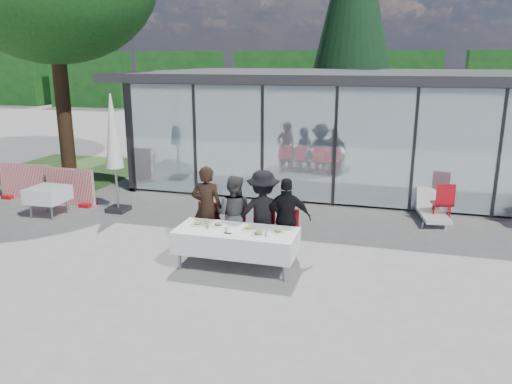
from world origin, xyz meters
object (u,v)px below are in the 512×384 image
Objects in this scene: diner_chair_c at (263,229)px; diner_d at (287,218)px; diner_c at (263,213)px; conifer_tree at (354,4)px; plate_d at (278,231)px; diner_a at (207,208)px; diner_chair_a at (207,224)px; diner_b at (234,214)px; diner_chair_b at (234,227)px; dining_table at (236,241)px; plate_extra at (258,233)px; folded_eyeglasses at (228,233)px; spare_table_left at (48,195)px; diner_chair_d at (286,232)px; plate_a at (197,224)px; plate_b at (218,224)px; market_umbrella at (113,138)px; plate_c at (249,228)px; juice_bottle at (208,224)px; spare_chair_b at (443,201)px.

diner_d reaches higher than diner_chair_c.
diner_c is 13.72m from conifer_tree.
diner_a is at bearing 157.38° from plate_d.
conifer_tree is (1.57, 12.74, 5.45)m from diner_chair_a.
diner_b is 0.26m from diner_chair_b.
dining_table is 0.54m from plate_extra.
plate_extra is at bearing 10.27° from folded_eyeglasses.
diner_chair_a is (-0.87, 0.75, -0.00)m from dining_table.
diner_chair_d is at bearing -9.36° from spare_table_left.
plate_a is at bearing -157.19° from diner_chair_d.
plate_b is at bearing 176.87° from plate_d.
diner_a is 1.79m from plate_d.
diner_a reaches higher than spare_table_left.
diner_c is at bearing -10.00° from spare_table_left.
diner_chair_c is 3.58× the size of plate_extra.
spare_table_left is 0.29× the size of market_umbrella.
market_umbrella is (-3.18, 1.85, 1.37)m from diner_chair_a.
diner_chair_c is 5.89m from spare_table_left.
plate_a is 4.26m from market_umbrella.
juice_bottle is at bearing -170.83° from plate_c.
plate_a is (-0.51, -0.67, 0.24)m from diner_chair_b.
dining_table is 8.30× the size of plate_d.
diner_chair_d reaches higher than plate_d.
plate_a is at bearing 89.50° from diner_a.
diner_a is (-0.87, 0.76, 0.34)m from dining_table.
dining_table reaches higher than spare_table_left.
spare_table_left is (-6.27, 1.71, -0.22)m from plate_d.
plate_extra is 6.26m from spare_table_left.
plate_b is at bearing -99.92° from diner_chair_b.
market_umbrella is at bearing 148.73° from plate_extra.
market_umbrella is at bearing 159.05° from diner_chair_d.
plate_b is (-0.40, 0.14, 0.24)m from dining_table.
diner_a is 1.66m from diner_d.
spare_chair_b is 8.19m from market_umbrella.
juice_bottle is (-0.86, -0.79, -0.04)m from diner_c.
conifer_tree reaches higher than diner_a.
diner_c is 6.37× the size of plate_extra.
diner_chair_c is at bearing -23.03° from market_umbrella.
dining_table is 0.82m from plate_d.
spare_table_left is at bearing 170.64° from diner_chair_d.
plate_extra is at bearing -145.93° from plate_d.
diner_d is at bearing 27.60° from plate_b.
diner_c is 4.79m from spare_chair_b.
plate_a is (-1.59, -0.67, 0.24)m from diner_chair_d.
market_umbrella reaches higher than diner_chair_a.
diner_chair_b is 1.08m from diner_chair_d.
conifer_tree is at bearing 85.52° from diner_chair_b.
plate_c is (1.09, -0.65, 0.24)m from diner_chair_a.
plate_extra is at bearing 139.84° from diner_a.
diner_chair_d is 5.36m from market_umbrella.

